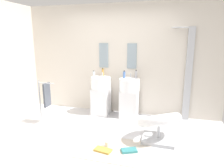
{
  "coord_description": "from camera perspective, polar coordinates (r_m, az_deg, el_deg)",
  "views": [
    {
      "loc": [
        1.16,
        -3.1,
        1.8
      ],
      "look_at": [
        0.15,
        0.55,
        0.95
      ],
      "focal_mm": 32.42,
      "sensor_mm": 36.0,
      "label": 1
    }
  ],
  "objects": [
    {
      "name": "ground_plane",
      "position": [
        3.78,
        -4.62,
        -16.2
      ],
      "size": [
        4.8,
        3.6,
        0.04
      ],
      "primitive_type": "cube",
      "color": "silver"
    },
    {
      "name": "rear_partition",
      "position": [
        4.91,
        1.77,
        6.82
      ],
      "size": [
        4.8,
        0.1,
        2.6
      ],
      "primitive_type": "cube",
      "color": "beige",
      "rests_on": "ground_plane"
    },
    {
      "name": "pedestal_sink_left",
      "position": [
        4.86,
        -3.13,
        -2.98
      ],
      "size": [
        0.47,
        0.47,
        1.01
      ],
      "color": "white",
      "rests_on": "ground_plane"
    },
    {
      "name": "pedestal_sink_right",
      "position": [
        4.69,
        4.87,
        -3.58
      ],
      "size": [
        0.47,
        0.47,
        1.01
      ],
      "color": "white",
      "rests_on": "ground_plane"
    },
    {
      "name": "vanity_mirror_left",
      "position": [
        4.93,
        -2.35,
        8.07
      ],
      "size": [
        0.22,
        0.03,
        0.58
      ],
      "primitive_type": "cube",
      "color": "#8C9EA8"
    },
    {
      "name": "vanity_mirror_right",
      "position": [
        4.76,
        5.64,
        7.86
      ],
      "size": [
        0.22,
        0.03,
        0.58
      ],
      "primitive_type": "cube",
      "color": "#8C9EA8"
    },
    {
      "name": "shower_column",
      "position": [
        4.7,
        20.61,
        3.04
      ],
      "size": [
        0.49,
        0.24,
        2.05
      ],
      "color": "#B7BABF",
      "rests_on": "ground_plane"
    },
    {
      "name": "lounge_chair",
      "position": [
        3.73,
        13.11,
        -10.56
      ],
      "size": [
        1.09,
        1.09,
        0.65
      ],
      "color": "#B7BABF",
      "rests_on": "ground_plane"
    },
    {
      "name": "towel_rack",
      "position": [
        4.47,
        -18.17,
        -3.16
      ],
      "size": [
        0.37,
        0.22,
        0.95
      ],
      "color": "#B7BABF",
      "rests_on": "ground_plane"
    },
    {
      "name": "area_rug",
      "position": [
        3.54,
        0.11,
        -17.87
      ],
      "size": [
        1.24,
        0.8,
        0.01
      ],
      "primitive_type": "cube",
      "color": "beige",
      "rests_on": "ground_plane"
    },
    {
      "name": "magazine_teal",
      "position": [
        3.47,
        4.85,
        -18.15
      ],
      "size": [
        0.29,
        0.24,
        0.04
      ],
      "primitive_type": "cube",
      "rotation": [
        0.0,
        0.0,
        0.43
      ],
      "color": "teal",
      "rests_on": "area_rug"
    },
    {
      "name": "magazine_ochre",
      "position": [
        3.47,
        -2.56,
        -18.11
      ],
      "size": [
        0.3,
        0.2,
        0.03
      ],
      "primitive_type": "cube",
      "rotation": [
        0.0,
        0.0,
        -0.18
      ],
      "color": "gold",
      "rests_on": "area_rug"
    },
    {
      "name": "coffee_mug",
      "position": [
        3.55,
        -1.33,
        -16.62
      ],
      "size": [
        0.08,
        0.08,
        0.11
      ],
      "primitive_type": "cylinder",
      "color": "white",
      "rests_on": "area_rug"
    },
    {
      "name": "soap_bottle_clear",
      "position": [
        4.73,
        -5.14,
        2.75
      ],
      "size": [
        0.05,
        0.05,
        0.16
      ],
      "color": "silver",
      "rests_on": "pedestal_sink_left"
    },
    {
      "name": "soap_bottle_grey",
      "position": [
        4.63,
        6.81,
        2.69
      ],
      "size": [
        0.06,
        0.06,
        0.2
      ],
      "color": "#99999E",
      "rests_on": "pedestal_sink_right"
    },
    {
      "name": "soap_bottle_amber",
      "position": [
        4.91,
        -2.6,
        3.36
      ],
      "size": [
        0.05,
        0.05,
        0.2
      ],
      "color": "#C68C38",
      "rests_on": "pedestal_sink_left"
    },
    {
      "name": "soap_bottle_blue",
      "position": [
        4.62,
        3.46,
        2.63
      ],
      "size": [
        0.05,
        0.05,
        0.18
      ],
      "color": "#4C72B7",
      "rests_on": "pedestal_sink_right"
    }
  ]
}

